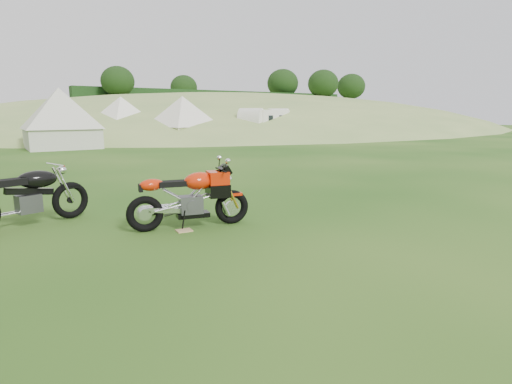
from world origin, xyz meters
TOP-DOWN VIEW (x-y plane):
  - ground at (0.00, 0.00)m, footprint 120.00×120.00m
  - hillside at (24.00, 40.00)m, footprint 80.00×64.00m
  - hedgerow at (24.00, 40.00)m, footprint 36.00×1.20m
  - sport_motorcycle at (-1.00, 0.97)m, footprint 1.91×0.92m
  - plywood_board at (-1.18, 0.83)m, footprint 0.26×0.22m
  - vintage_moto_b at (-3.08, 2.51)m, footprint 2.02×0.95m
  - tent_left at (0.64, 18.34)m, footprint 3.44×3.44m
  - tent_mid at (5.11, 22.58)m, footprint 3.93×3.93m
  - tent_right at (7.71, 19.09)m, footprint 3.71×3.71m
  - caravan at (13.15, 18.03)m, footprint 4.67×3.41m

SIDE VIEW (x-z plane):
  - ground at x=0.00m, z-range 0.00..0.00m
  - hillside at x=24.00m, z-range -4.00..4.00m
  - hedgerow at x=24.00m, z-range -4.30..4.30m
  - plywood_board at x=-1.18m, z-range 0.00..0.02m
  - vintage_moto_b at x=-3.08m, z-range 0.00..1.04m
  - sport_motorcycle at x=-1.00m, z-range 0.00..1.11m
  - caravan at x=13.15m, z-range 0.00..2.00m
  - tent_right at x=7.71m, z-range 0.00..2.70m
  - tent_mid at x=5.11m, z-range 0.00..2.72m
  - tent_left at x=0.64m, z-range 0.00..2.85m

